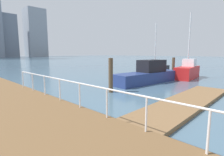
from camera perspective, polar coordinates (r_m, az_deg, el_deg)
The scene contains 11 objects.
ground_plane at distance 15.39m, azimuth -16.91°, elevation -2.23°, with size 300.00×300.00×0.00m, color slate.
floating_dock at distance 9.91m, azimuth 22.76°, elevation -7.69°, with size 10.28×2.00×0.18m, color olive.
boardwalk_railing at distance 4.52m, azimuth 29.55°, elevation -11.74°, with size 0.06×23.06×1.08m.
dock_piling_0 at distance 19.01m, azimuth 19.54°, elevation 3.01°, with size 0.29×0.29×2.25m, color brown.
dock_piling_2 at distance 11.85m, azimuth -0.42°, elevation 0.90°, with size 0.30×0.30×2.37m, color brown.
dock_piling_4 at distance 16.25m, azimuth 8.61°, elevation 2.10°, with size 0.27×0.27×1.98m, color #473826.
moored_boat_1 at distance 20.35m, azimuth 23.69°, elevation 2.17°, with size 4.80×2.01×6.84m.
moored_boat_2 at distance 24.56m, azimuth 13.83°, elevation 3.16°, with size 5.35×2.52×6.75m.
moored_boat_3 at distance 16.24m, azimuth 12.01°, elevation 1.12°, with size 7.61×2.61×2.08m.
skyline_tower_3 at distance 137.18m, azimuth -30.90°, elevation 11.86°, with size 9.63×6.66×28.25m, color slate.
skyline_tower_4 at distance 143.71m, azimuth -23.99°, elevation 13.34°, with size 12.86×12.91×34.48m, color #8C939E.
Camera 1 is at (-7.31, 6.73, 2.70)m, focal length 27.68 mm.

